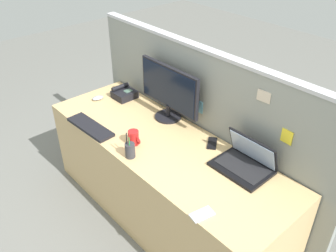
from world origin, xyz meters
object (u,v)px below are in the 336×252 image
Objects in this scene: desk_phone at (124,94)px; cell_phone_white_slab at (202,214)px; keyboard_main at (90,127)px; cell_phone_black_slab at (212,143)px; laptop at (246,161)px; coffee_mug at (134,138)px; computer_mouse_right_hand at (98,98)px; pen_cup at (130,150)px; desktop_monitor at (169,90)px.

cell_phone_white_slab is (1.39, -0.48, -0.03)m from desk_phone.
desk_phone is at bearing 112.24° from keyboard_main.
cell_phone_black_slab is 1.08× the size of cell_phone_white_slab.
laptop reaches higher than keyboard_main.
cell_phone_white_slab is at bearing -3.25° from keyboard_main.
coffee_mug is at bearing -168.83° from cell_phone_black_slab.
computer_mouse_right_hand reaches higher than cell_phone_white_slab.
cell_phone_white_slab is 0.79m from coffee_mug.
desk_phone is 0.23m from computer_mouse_right_hand.
laptop is 1.42m from computer_mouse_right_hand.
cell_phone_white_slab is at bearing -2.50° from computer_mouse_right_hand.
desk_phone is (-1.29, -0.03, -0.01)m from laptop.
computer_mouse_right_hand is 0.74m from coffee_mug.
cell_phone_black_slab is at bearing 21.22° from computer_mouse_right_hand.
desk_phone is at bearing 146.98° from pen_cup.
pen_cup reaches higher than desk_phone.
desk_phone is at bearing 172.27° from cell_phone_white_slab.
computer_mouse_right_hand is at bearing -179.41° from cell_phone_white_slab.
desktop_monitor is at bearing 7.93° from desk_phone.
laptop is 0.76m from pen_cup.
desk_phone is 0.53m from keyboard_main.
coffee_mug is at bearing -75.76° from desktop_monitor.
cell_phone_white_slab is at bearing -9.03° from coffee_mug.
pen_cup is at bearing -9.73° from computer_mouse_right_hand.
laptop is at bearing 22.18° from keyboard_main.
cell_phone_black_slab is (0.98, 0.06, -0.03)m from desk_phone.
laptop is 3.15× the size of coffee_mug.
coffee_mug is (-0.78, 0.12, 0.05)m from cell_phone_white_slab.
keyboard_main is at bearing -161.87° from coffee_mug.
desktop_monitor is at bearing 60.29° from keyboard_main.
desk_phone is (-0.50, -0.07, -0.20)m from desktop_monitor.
desktop_monitor is 4.18× the size of cell_phone_black_slab.
cell_phone_white_slab is at bearing -78.52° from laptop.
pen_cup is at bearing -68.56° from desktop_monitor.
pen_cup is 1.43× the size of cell_phone_white_slab.
coffee_mug reaches higher than computer_mouse_right_hand.
laptop is at bearing 1.15° from desk_phone.
computer_mouse_right_hand is 0.53× the size of pen_cup.
computer_mouse_right_hand is 0.70× the size of cell_phone_black_slab.
laptop is 3.59× the size of computer_mouse_right_hand.
laptop is 0.82× the size of keyboard_main.
desk_phone is at bearing 67.13° from computer_mouse_right_hand.
desktop_monitor is 0.71m from computer_mouse_right_hand.
pen_cup is 1.33× the size of cell_phone_black_slab.
keyboard_main reaches higher than cell_phone_white_slab.
desk_phone reaches higher than cell_phone_black_slab.
pen_cup is at bearing -139.93° from laptop.
cell_phone_white_slab is at bearing -31.63° from desktop_monitor.
cell_phone_white_slab is at bearing -89.46° from cell_phone_black_slab.
pen_cup is (0.48, 0.02, 0.04)m from keyboard_main.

